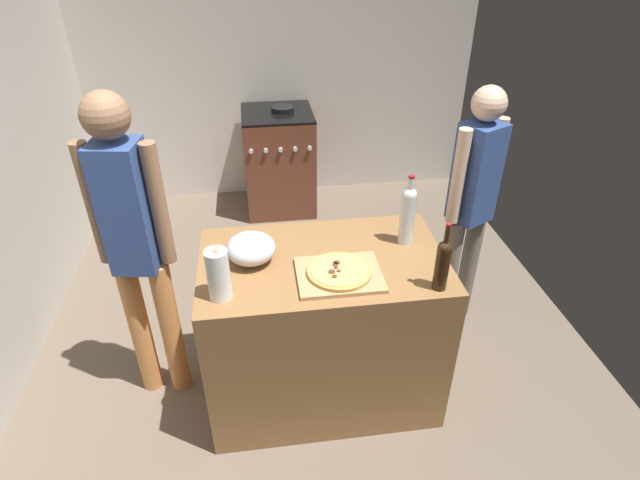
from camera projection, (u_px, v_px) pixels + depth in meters
ground_plane at (285, 286)px, 3.84m from camera, size 3.81×3.79×0.02m
kitchen_wall_rear at (264, 56)px, 4.50m from camera, size 3.81×0.10×2.60m
counter at (323, 328)px, 2.76m from camera, size 1.23×0.75×0.92m
cutting_board at (339, 275)px, 2.39m from camera, size 0.40×0.32×0.02m
pizza at (339, 271)px, 2.38m from camera, size 0.30×0.30×0.03m
mixing_bowl at (251, 248)px, 2.46m from camera, size 0.24×0.24×0.15m
paper_towel_roll at (218, 275)px, 2.20m from camera, size 0.10×0.10×0.25m
wine_bottle_clear at (443, 263)px, 2.25m from camera, size 0.07×0.07×0.34m
wine_bottle_amber at (408, 213)px, 2.55m from camera, size 0.08×0.08×0.38m
stove at (279, 161)px, 4.63m from camera, size 0.62×0.64×0.96m
person_in_stripes at (135, 240)px, 2.47m from camera, size 0.38×0.23×1.75m
person_in_red at (471, 200)px, 3.03m from camera, size 0.35×0.28×1.61m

